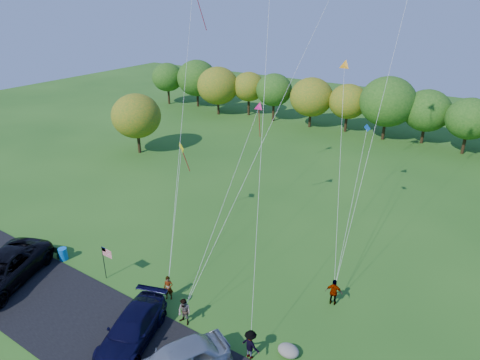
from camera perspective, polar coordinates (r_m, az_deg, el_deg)
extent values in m
plane|color=#265718|center=(26.91, -7.75, -16.71)|extent=(140.00, 140.00, 0.00)
cube|color=black|center=(24.90, -14.20, -21.34)|extent=(44.00, 6.00, 0.06)
cylinder|color=#352513|center=(72.87, -9.31, 10.76)|extent=(0.36, 0.36, 2.54)
ellipsoid|color=#1C5015|center=(72.17, -9.51, 13.52)|extent=(7.08, 7.08, 6.37)
cylinder|color=#352513|center=(71.97, -5.92, 10.87)|extent=(0.36, 0.36, 2.76)
ellipsoid|color=#386C1B|center=(71.24, -6.05, 13.77)|extent=(7.13, 7.13, 6.41)
cylinder|color=#352513|center=(68.72, -2.77, 10.11)|extent=(0.36, 0.36, 2.21)
ellipsoid|color=#1C5015|center=(68.05, -2.83, 12.64)|extent=(6.11, 6.11, 5.50)
cylinder|color=#352513|center=(65.94, 1.88, 9.94)|extent=(0.36, 0.36, 3.12)
ellipsoid|color=#1C5015|center=(65.20, 1.92, 12.90)|extent=(5.87, 5.87, 5.29)
cylinder|color=#352513|center=(62.57, 5.36, 9.08)|extent=(0.36, 0.36, 3.11)
ellipsoid|color=#386C1B|center=(61.84, 5.48, 11.92)|extent=(4.96, 4.96, 4.47)
cylinder|color=#352513|center=(59.44, 8.69, 7.97)|extent=(0.36, 0.36, 2.81)
ellipsoid|color=#386C1B|center=(58.56, 8.91, 11.45)|extent=(7.03, 7.03, 6.33)
cylinder|color=#352513|center=(57.11, 13.62, 6.87)|extent=(0.36, 0.36, 2.73)
ellipsoid|color=#1C5015|center=(56.35, 13.91, 9.75)|extent=(4.91, 4.91, 4.42)
cylinder|color=#352513|center=(56.03, 17.66, 6.33)|extent=(0.36, 0.36, 3.18)
ellipsoid|color=#386C1B|center=(55.19, 18.08, 9.58)|extent=(5.23, 5.23, 4.70)
cylinder|color=#352513|center=(56.22, 22.48, 5.53)|extent=(0.36, 0.36, 2.90)
ellipsoid|color=#386C1B|center=(55.38, 23.01, 8.74)|extent=(5.60, 5.60, 5.04)
cylinder|color=#352513|center=(55.70, 27.99, 4.46)|extent=(0.36, 0.36, 3.06)
ellipsoid|color=#1C5015|center=(54.87, 28.64, 7.63)|extent=(5.23, 5.23, 4.71)
cylinder|color=#352513|center=(51.44, -13.34, 4.96)|extent=(0.36, 0.36, 2.60)
ellipsoid|color=#386C1B|center=(50.55, -13.67, 8.30)|extent=(5.60, 5.60, 5.04)
imported|color=black|center=(31.86, -29.18, -10.50)|extent=(5.58, 7.71, 1.95)
imported|color=black|center=(24.91, -14.20, -18.69)|extent=(3.90, 5.92, 1.59)
imported|color=#4C4C59|center=(27.30, -9.52, -14.00)|extent=(0.70, 0.63, 1.60)
imported|color=#4C4C59|center=(25.45, -7.43, -17.04)|extent=(0.82, 0.65, 1.66)
imported|color=#4C4C59|center=(23.45, 1.41, -21.08)|extent=(1.16, 0.76, 1.69)
imported|color=#4C4C59|center=(27.12, 12.41, -14.40)|extent=(1.08, 0.64, 1.73)
cube|color=#163B15|center=(33.86, -23.63, -8.60)|extent=(1.60, 0.27, 0.05)
cube|color=#163B15|center=(33.66, -23.93, -8.32)|extent=(1.60, 0.21, 0.49)
cube|color=#163B15|center=(34.46, -24.21, -8.48)|extent=(0.11, 0.40, 0.37)
cube|color=#163B15|center=(33.46, -22.93, -9.26)|extent=(0.11, 0.40, 0.37)
cylinder|color=blue|center=(33.03, -22.53, -9.10)|extent=(0.60, 0.60, 0.89)
cylinder|color=black|center=(29.70, -17.69, -10.43)|extent=(0.05, 0.05, 2.47)
cube|color=red|center=(28.92, -17.33, -9.29)|extent=(0.89, 0.59, 0.02)
cube|color=navy|center=(29.02, -17.70, -8.81)|extent=(0.35, 0.02, 0.28)
ellipsoid|color=#9D9489|center=(24.07, 6.47, -21.67)|extent=(1.16, 0.91, 0.58)
cone|color=orange|center=(31.89, 13.77, 14.63)|extent=(0.86, 0.40, 0.80)
cube|color=yellow|center=(31.95, -7.83, 4.30)|extent=(0.81, 0.46, 0.89)
cube|color=blue|center=(33.05, 16.59, 6.67)|extent=(0.59, 0.30, 0.62)
cone|color=#C20D5F|center=(31.76, 2.51, 9.71)|extent=(0.79, 0.43, 0.70)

